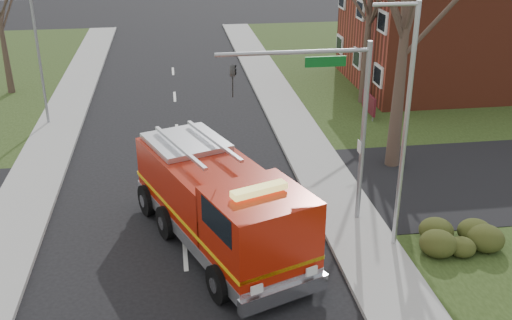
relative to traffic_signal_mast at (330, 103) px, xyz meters
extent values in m
plane|color=black|center=(-5.21, -1.50, -4.71)|extent=(120.00, 120.00, 0.00)
cube|color=#979892|center=(0.99, -1.50, -4.63)|extent=(2.40, 80.00, 0.15)
cube|color=maroon|center=(13.79, 16.50, -1.21)|extent=(15.00, 10.00, 7.00)
cube|color=silver|center=(6.24, 16.50, -2.71)|extent=(0.12, 1.40, 1.20)
cube|color=#4E121B|center=(5.29, 11.00, -3.81)|extent=(0.12, 2.00, 1.00)
cylinder|color=gray|center=(5.29, 10.20, -4.26)|extent=(0.08, 0.08, 0.90)
cylinder|color=gray|center=(5.29, 11.80, -4.26)|extent=(0.08, 0.08, 0.90)
ellipsoid|color=#2D3513|center=(3.79, -2.50, -4.13)|extent=(2.80, 2.00, 0.90)
cone|color=#3F2F25|center=(4.29, 4.50, 1.29)|extent=(0.64, 0.64, 12.00)
cone|color=#3F2F25|center=(5.79, 13.50, 0.54)|extent=(0.56, 0.56, 10.50)
cone|color=#3F2F25|center=(-15.21, 18.50, -0.21)|extent=(0.44, 0.44, 9.00)
cylinder|color=gray|center=(1.29, 0.00, -1.31)|extent=(0.18, 0.18, 6.80)
cylinder|color=gray|center=(-1.31, 0.00, 1.79)|extent=(5.20, 0.14, 0.14)
cube|color=#0C591E|center=(-0.21, 0.00, 1.44)|extent=(1.40, 0.06, 0.35)
imported|color=black|center=(-3.31, 0.00, 1.44)|extent=(0.22, 0.18, 1.10)
cylinder|color=#B7BABF|center=(1.99, -2.00, -0.51)|extent=(0.16, 0.16, 8.40)
cylinder|color=#B7BABF|center=(1.29, -2.00, 3.59)|extent=(1.40, 0.12, 0.12)
cylinder|color=gray|center=(-12.01, 12.50, -1.21)|extent=(0.14, 0.14, 7.00)
cube|color=#9D1707|center=(-4.47, 0.30, -3.02)|extent=(4.69, 6.31, 2.29)
cube|color=#9D1707|center=(-2.98, -3.57, -2.85)|extent=(3.67, 3.67, 2.62)
cube|color=#B7BABF|center=(-4.00, -0.92, -3.94)|extent=(5.73, 8.96, 0.49)
cube|color=#E5B20C|center=(-4.00, -0.92, -3.34)|extent=(5.74, 8.97, 0.13)
cube|color=black|center=(-2.55, -4.68, -2.04)|extent=(2.40, 1.01, 0.93)
cube|color=#E5D866|center=(-2.98, -3.57, -1.38)|extent=(1.77, 0.98, 0.20)
cylinder|color=black|center=(-4.26, -4.18, -4.11)|extent=(0.79, 1.26, 1.20)
cylinder|color=black|center=(-1.62, -3.16, -4.11)|extent=(0.79, 1.26, 1.20)
cylinder|color=black|center=(-6.50, 1.62, -4.11)|extent=(0.79, 1.26, 1.20)
cylinder|color=black|center=(-3.85, 2.64, -4.11)|extent=(0.79, 1.26, 1.20)
camera|label=1|loc=(-5.32, -19.05, 6.39)|focal=42.00mm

